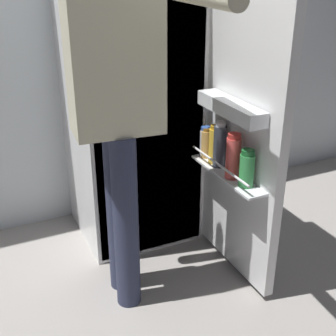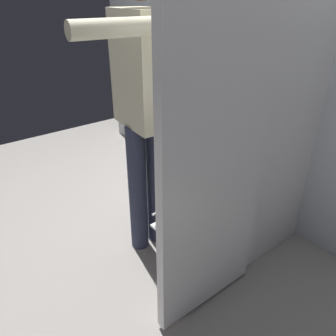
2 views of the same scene
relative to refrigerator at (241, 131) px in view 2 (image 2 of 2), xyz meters
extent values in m
plane|color=gray|center=(-0.03, -0.51, -0.81)|extent=(5.48, 5.48, 0.00)
cube|color=silver|center=(-0.03, 0.42, 0.44)|extent=(4.40, 0.10, 2.49)
cube|color=white|center=(-0.03, 0.06, 0.00)|extent=(0.67, 0.62, 1.62)
cube|color=white|center=(-0.03, -0.25, 0.00)|extent=(0.63, 0.01, 1.58)
cube|color=white|center=(-0.03, -0.21, -0.04)|extent=(0.59, 0.09, 0.01)
cube|color=white|center=(0.33, -0.58, 0.01)|extent=(0.05, 0.65, 1.58)
cube|color=white|center=(0.25, -0.58, -0.22)|extent=(0.11, 0.55, 0.01)
cylinder|color=silver|center=(0.20, -0.58, -0.16)|extent=(0.01, 0.53, 0.01)
cube|color=white|center=(0.25, -0.58, 0.13)|extent=(0.10, 0.47, 0.07)
cylinder|color=green|center=(0.25, -0.74, -0.13)|extent=(0.07, 0.07, 0.16)
cylinder|color=#195B28|center=(0.25, -0.74, -0.04)|extent=(0.06, 0.06, 0.02)
cylinder|color=#333842|center=(0.26, -0.49, -0.10)|extent=(0.07, 0.07, 0.22)
cylinder|color=silver|center=(0.26, -0.49, 0.02)|extent=(0.05, 0.05, 0.02)
cylinder|color=#DB4C47|center=(0.24, -0.63, -0.11)|extent=(0.07, 0.07, 0.21)
cylinder|color=#B22D28|center=(0.24, -0.63, 0.01)|extent=(0.06, 0.06, 0.02)
cylinder|color=tan|center=(0.26, -0.35, -0.14)|extent=(0.07, 0.07, 0.15)
cylinder|color=#996623|center=(0.26, -0.35, -0.05)|extent=(0.05, 0.05, 0.02)
cylinder|color=gold|center=(0.25, -0.44, -0.12)|extent=(0.06, 0.06, 0.19)
cylinder|color=#BC8419|center=(0.25, -0.44, -0.02)|extent=(0.05, 0.05, 0.02)
cylinder|color=white|center=(0.25, -0.34, -0.14)|extent=(0.06, 0.06, 0.15)
cylinder|color=#335BB2|center=(0.25, -0.34, -0.05)|extent=(0.05, 0.05, 0.02)
cylinder|color=#2D334C|center=(-0.30, -0.46, -0.36)|extent=(0.12, 0.12, 0.89)
cylinder|color=#2D334C|center=(-0.31, -0.60, -0.36)|extent=(0.12, 0.12, 0.89)
cube|color=beige|center=(-0.30, -0.53, 0.40)|extent=(0.40, 0.25, 0.63)
cylinder|color=beige|center=(-0.29, -0.34, 0.37)|extent=(0.08, 0.08, 0.59)
cylinder|color=beige|center=(-0.02, -0.75, 0.65)|extent=(0.13, 0.60, 0.08)
camera|label=1|loc=(-0.90, -2.34, 0.77)|focal=48.65mm
camera|label=2|loc=(1.26, -1.59, 0.78)|focal=35.56mm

